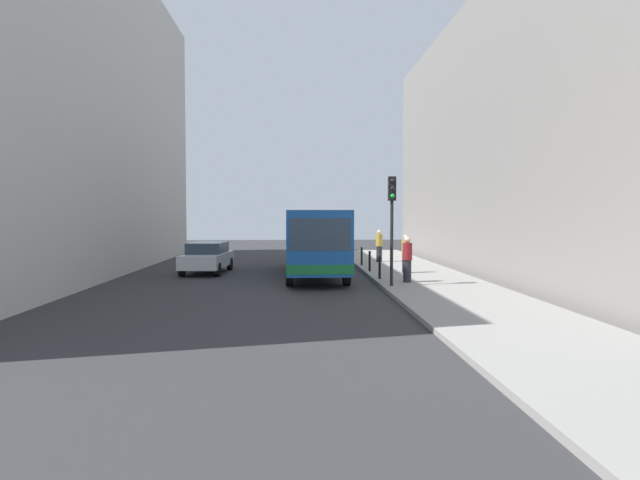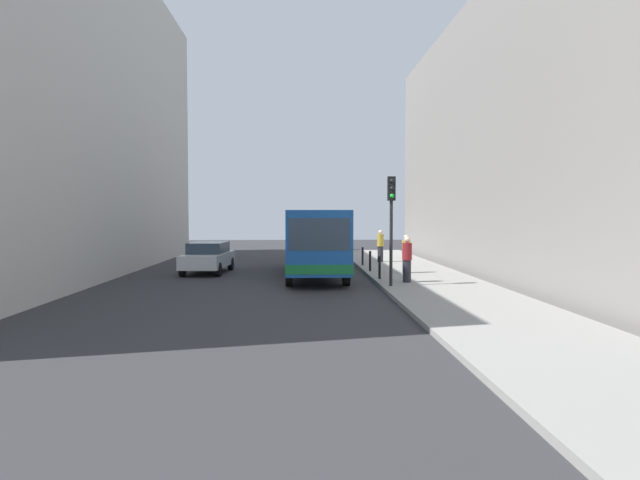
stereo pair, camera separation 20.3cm
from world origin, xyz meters
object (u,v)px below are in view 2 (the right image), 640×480
(car_behind_bus, at_px, (322,246))
(bus, at_px, (314,238))
(pedestrian_near_signal, at_px, (407,259))
(bollard_far, at_px, (363,256))
(car_beside_bus, at_px, (208,257))
(bollard_mid, at_px, (370,261))
(pedestrian_mid_sidewalk, at_px, (406,254))
(bollard_near, at_px, (380,267))
(pedestrian_far_sidewalk, at_px, (380,246))
(traffic_light, at_px, (391,210))

(car_behind_bus, bearing_deg, bus, 87.31)
(pedestrian_near_signal, bearing_deg, bollard_far, 95.11)
(car_behind_bus, bearing_deg, pedestrian_near_signal, 103.22)
(car_beside_bus, height_order, bollard_mid, car_beside_bus)
(pedestrian_near_signal, bearing_deg, pedestrian_mid_sidewalk, 78.14)
(bus, bearing_deg, bollard_mid, -175.45)
(bollard_near, xyz_separation_m, bollard_mid, (0.00, 3.19, 0.00))
(bollard_mid, bearing_deg, pedestrian_mid_sidewalk, -27.50)
(bollard_mid, relative_size, bollard_far, 1.00)
(bollard_near, xyz_separation_m, bollard_far, (0.00, 6.37, 0.00))
(car_beside_bus, relative_size, bollard_far, 4.76)
(bus, height_order, pedestrian_far_sidewalk, bus)
(bus, distance_m, pedestrian_near_signal, 5.52)
(traffic_light, distance_m, pedestrian_far_sidewalk, 11.00)
(car_behind_bus, bearing_deg, pedestrian_far_sidewalk, 127.97)
(pedestrian_mid_sidewalk, bearing_deg, traffic_light, 28.87)
(bollard_near, height_order, pedestrian_far_sidewalk, pedestrian_far_sidewalk)
(traffic_light, bearing_deg, bollard_near, 92.46)
(car_behind_bus, xyz_separation_m, pedestrian_near_signal, (2.79, -13.91, 0.27))
(bollard_near, distance_m, pedestrian_near_signal, 1.57)
(bollard_near, relative_size, bollard_far, 1.00)
(traffic_light, bearing_deg, bus, 117.58)
(bus, xyz_separation_m, bollard_far, (2.65, 3.42, -1.10))
(car_behind_bus, distance_m, pedestrian_near_signal, 14.19)
(bollard_mid, bearing_deg, car_beside_bus, 173.07)
(bollard_near, bearing_deg, bollard_far, 90.00)
(bollard_far, distance_m, pedestrian_near_signal, 7.64)
(bus, relative_size, pedestrian_far_sidewalk, 6.16)
(bollard_far, xyz_separation_m, pedestrian_far_sidewalk, (1.24, 2.08, 0.42))
(pedestrian_mid_sidewalk, bearing_deg, bollard_near, 12.90)
(car_beside_bus, xyz_separation_m, car_behind_bus, (5.86, 8.59, 0.00))
(car_behind_bus, height_order, bollard_mid, car_behind_bus)
(traffic_light, xyz_separation_m, pedestrian_near_signal, (0.82, 1.12, -1.95))
(bus, bearing_deg, car_behind_bus, -95.08)
(car_behind_bus, bearing_deg, car_beside_bus, 57.54)
(bus, bearing_deg, pedestrian_far_sidewalk, -125.82)
(bus, relative_size, bollard_mid, 11.62)
(bus, xyz_separation_m, car_beside_bus, (-5.09, 1.18, -0.94))
(bollard_mid, distance_m, pedestrian_near_signal, 4.50)
(car_behind_bus, xyz_separation_m, traffic_light, (1.98, -15.04, 2.22))
(bus, relative_size, bollard_far, 11.62)
(car_beside_bus, height_order, pedestrian_near_signal, pedestrian_near_signal)
(traffic_light, distance_m, bollard_far, 9.01)
(traffic_light, height_order, pedestrian_mid_sidewalk, traffic_light)
(car_beside_bus, bearing_deg, bollard_near, 156.18)
(bollard_mid, height_order, pedestrian_mid_sidewalk, pedestrian_mid_sidewalk)
(traffic_light, bearing_deg, pedestrian_near_signal, 53.98)
(car_beside_bus, xyz_separation_m, pedestrian_mid_sidewalk, (9.29, -1.75, 0.24))
(bollard_far, bearing_deg, bollard_mid, -90.00)
(traffic_light, distance_m, pedestrian_mid_sidewalk, 5.30)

